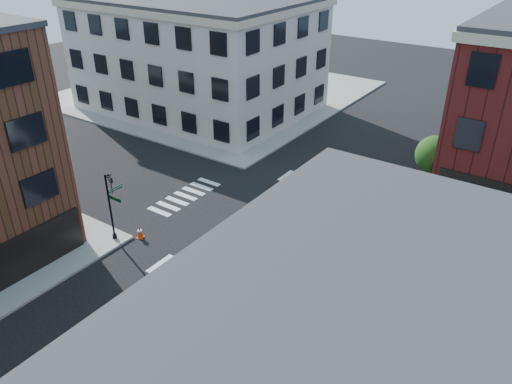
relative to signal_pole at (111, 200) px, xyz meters
The scene contains 8 objects.
ground 9.90m from the signal_pole, 44.81° to the left, with size 120.00×120.00×0.00m, color black.
sidewalk_nw 31.27m from the signal_pole, 117.29° to the left, with size 30.00×30.00×0.15m, color gray.
building_nw 25.92m from the signal_pole, 118.43° to the left, with size 22.00×16.00×11.00m, color beige.
tree_near 21.94m from the signal_pole, 49.38° to the left, with size 2.69×2.69×4.49m.
tree_far 26.78m from the signal_pole, 57.77° to the left, with size 2.43×2.43×4.07m.
signal_pole is the anchor object (origin of this frame).
box_truck 16.25m from the signal_pole, ahead, with size 9.04×3.24×4.02m.
traffic_cone 2.85m from the signal_pole, 43.69° to the left, with size 0.55×0.55×0.79m.
Camera 1 is at (15.29, -23.25, 17.55)m, focal length 35.00 mm.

